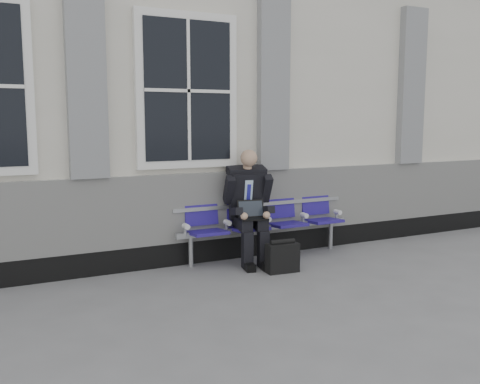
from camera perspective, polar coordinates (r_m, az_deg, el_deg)
ground at (r=5.75m, az=-3.41°, el=-11.50°), size 70.00×70.00×0.00m
station_building at (r=8.73m, az=-12.75°, el=9.72°), size 14.40×4.40×4.49m
bench at (r=7.36m, az=2.65°, el=-2.76°), size 2.60×0.47×0.91m
businessman at (r=7.05m, az=0.92°, el=-1.15°), size 0.66×0.89×1.50m
briefcase at (r=6.71m, az=4.54°, el=-6.94°), size 0.42×0.20×0.42m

